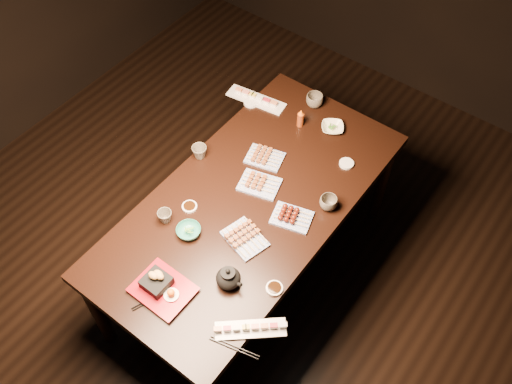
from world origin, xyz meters
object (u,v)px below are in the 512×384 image
teacup_near_left (165,217)px  teacup_far_right (315,100)px  sushi_platter_near (251,328)px  edamame_bowl_cream (332,128)px  dining_table (251,239)px  yakitori_plate_center (259,182)px  yakitori_plate_right (245,237)px  tempura_tray (162,286)px  yakitori_plate_left (265,156)px  edamame_bowl_green (189,231)px  teacup_mid_right (328,203)px  sushi_platter_far (256,98)px  teacup_far_left (200,152)px  teapot (228,277)px  condiment_bottle (301,118)px

teacup_near_left → teacup_far_right: teacup_far_right is taller
sushi_platter_near → edamame_bowl_cream: sushi_platter_near is taller
dining_table → yakitori_plate_center: (-0.02, 0.11, 0.40)m
yakitori_plate_right → yakitori_plate_center: bearing=129.9°
dining_table → sushi_platter_near: (0.44, -0.57, 0.39)m
edamame_bowl_cream → tempura_tray: (-0.08, -1.35, 0.03)m
yakitori_plate_left → edamame_bowl_green: bearing=-106.3°
dining_table → teacup_mid_right: bearing=16.2°
sushi_platter_far → edamame_bowl_cream: size_ratio=2.88×
yakitori_plate_center → teacup_far_left: bearing=169.9°
edamame_bowl_green → edamame_bowl_cream: (0.19, 1.03, -0.00)m
yakitori_plate_right → teapot: bearing=-55.0°
sushi_platter_near → teapot: (-0.23, 0.12, 0.04)m
yakitori_plate_center → teacup_mid_right: size_ratio=2.26×
yakitori_plate_center → yakitori_plate_right: (0.15, -0.32, 0.00)m
sushi_platter_near → teacup_far_right: (-0.56, 1.36, 0.02)m
yakitori_plate_center → teacup_far_left: size_ratio=2.53×
tempura_tray → sushi_platter_far: bearing=108.5°
yakitori_plate_right → yakitori_plate_left: size_ratio=1.08×
teacup_mid_right → teapot: bearing=-101.7°
dining_table → sushi_platter_far: (-0.42, 0.61, 0.40)m
edamame_bowl_cream → edamame_bowl_green: bearing=-100.5°
dining_table → teacup_far_right: bearing=84.0°
dining_table → sushi_platter_far: sushi_platter_far is taller
sushi_platter_far → teacup_far_left: bearing=83.7°
teapot → teacup_far_left: bearing=139.4°
yakitori_plate_right → yakitori_plate_left: (-0.24, 0.48, -0.00)m
edamame_bowl_cream → teacup_mid_right: bearing=-60.0°
teacup_far_right → edamame_bowl_cream: bearing=-27.8°
edamame_bowl_green → teacup_near_left: teacup_near_left is taller
edamame_bowl_cream → condiment_bottle: 0.19m
edamame_bowl_green → teapot: bearing=-16.2°
dining_table → yakitori_plate_center: 0.42m
dining_table → yakitori_plate_center: yakitori_plate_center is taller
sushi_platter_far → tempura_tray: size_ratio=1.34×
yakitori_plate_center → dining_table: bearing=-94.5°
teacup_far_left → yakitori_plate_right: bearing=-27.8°
condiment_bottle → teacup_far_left: bearing=-120.0°
dining_table → teapot: (0.21, -0.44, 0.43)m
edamame_bowl_green → edamame_bowl_cream: bearing=79.5°
teacup_far_left → edamame_bowl_green: bearing=-55.9°
yakitori_plate_center → condiment_bottle: 0.50m
teacup_mid_right → teacup_far_left: size_ratio=1.12×
dining_table → teacup_far_left: teacup_far_left is taller
sushi_platter_far → yakitori_plate_center: (0.40, -0.51, 0.00)m
sushi_platter_near → edamame_bowl_green: bearing=117.5°
yakitori_plate_center → teapot: 0.60m
sushi_platter_far → yakitori_plate_right: bearing=115.4°
teacup_near_left → teapot: (0.48, -0.08, 0.02)m
teacup_far_left → teacup_far_right: size_ratio=0.82×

